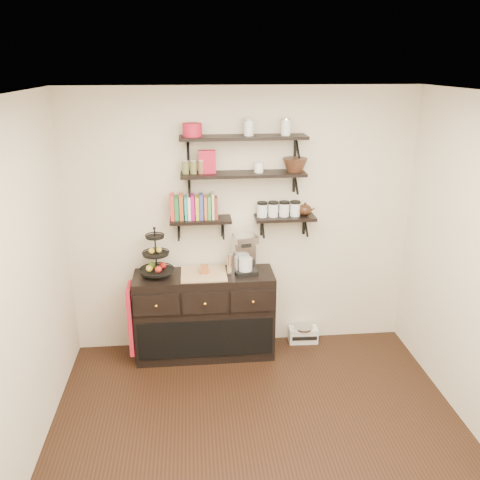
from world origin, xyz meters
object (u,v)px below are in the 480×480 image
(radio, at_px, (303,334))
(coffee_maker, at_px, (245,254))
(sideboard, at_px, (205,315))
(fruit_stand, at_px, (157,260))

(radio, bearing_deg, coffee_maker, -168.85)
(sideboard, bearing_deg, coffee_maker, 3.75)
(sideboard, distance_m, radio, 1.14)
(sideboard, xyz_separation_m, coffee_maker, (0.42, 0.03, 0.64))
(sideboard, relative_size, coffee_maker, 3.50)
(coffee_maker, bearing_deg, fruit_stand, 170.02)
(sideboard, relative_size, fruit_stand, 2.86)
(fruit_stand, relative_size, radio, 1.55)
(radio, bearing_deg, fruit_stand, -173.00)
(sideboard, relative_size, radio, 4.43)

